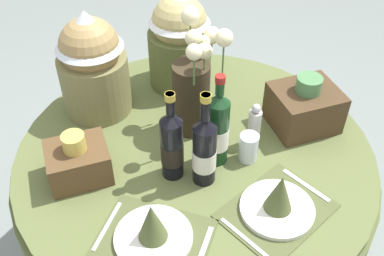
{
  "coord_description": "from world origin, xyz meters",
  "views": [
    {
      "loc": [
        -0.41,
        -1.13,
        1.92
      ],
      "look_at": [
        0.0,
        0.03,
        0.82
      ],
      "focal_mm": 42.72,
      "sensor_mm": 36.0,
      "label": 1
    }
  ],
  "objects_px": {
    "wine_bottle_left": "(172,145)",
    "pepper_mill": "(254,126)",
    "dining_table": "(195,174)",
    "woven_basket_side_left": "(78,161)",
    "wine_bottle_right": "(218,129)",
    "flower_vase": "(193,86)",
    "gift_tub_back_centre": "(180,35)",
    "tumbler_near_left": "(249,147)",
    "wine_bottle_centre": "(204,150)",
    "woven_basket_side_right": "(304,106)",
    "gift_tub_back_left": "(92,60)",
    "place_setting_left": "(153,231)",
    "place_setting_right": "(278,202)"
  },
  "relations": [
    {
      "from": "tumbler_near_left",
      "to": "pepper_mill",
      "type": "xyz_separation_m",
      "value": [
        0.05,
        0.07,
        0.03
      ]
    },
    {
      "from": "woven_basket_side_right",
      "to": "gift_tub_back_centre",
      "type": "bearing_deg",
      "value": 129.97
    },
    {
      "from": "wine_bottle_right",
      "to": "woven_basket_side_right",
      "type": "xyz_separation_m",
      "value": [
        0.38,
        0.07,
        -0.06
      ]
    },
    {
      "from": "tumbler_near_left",
      "to": "woven_basket_side_right",
      "type": "relative_size",
      "value": 0.45
    },
    {
      "from": "flower_vase",
      "to": "wine_bottle_right",
      "type": "xyz_separation_m",
      "value": [
        0.02,
        -0.2,
        -0.05
      ]
    },
    {
      "from": "flower_vase",
      "to": "wine_bottle_left",
      "type": "relative_size",
      "value": 1.33
    },
    {
      "from": "woven_basket_side_right",
      "to": "wine_bottle_right",
      "type": "bearing_deg",
      "value": -169.05
    },
    {
      "from": "wine_bottle_centre",
      "to": "wine_bottle_right",
      "type": "distance_m",
      "value": 0.11
    },
    {
      "from": "pepper_mill",
      "to": "gift_tub_back_centre",
      "type": "height_order",
      "value": "gift_tub_back_centre"
    },
    {
      "from": "dining_table",
      "to": "place_setting_left",
      "type": "height_order",
      "value": "place_setting_left"
    },
    {
      "from": "wine_bottle_left",
      "to": "pepper_mill",
      "type": "bearing_deg",
      "value": 8.12
    },
    {
      "from": "woven_basket_side_left",
      "to": "woven_basket_side_right",
      "type": "xyz_separation_m",
      "value": [
        0.86,
        -0.01,
        0.02
      ]
    },
    {
      "from": "dining_table",
      "to": "flower_vase",
      "type": "distance_m",
      "value": 0.35
    },
    {
      "from": "place_setting_left",
      "to": "gift_tub_back_centre",
      "type": "relative_size",
      "value": 1.0
    },
    {
      "from": "woven_basket_side_right",
      "to": "place_setting_left",
      "type": "bearing_deg",
      "value": -154.43
    },
    {
      "from": "dining_table",
      "to": "pepper_mill",
      "type": "height_order",
      "value": "pepper_mill"
    },
    {
      "from": "place_setting_left",
      "to": "wine_bottle_left",
      "type": "height_order",
      "value": "wine_bottle_left"
    },
    {
      "from": "place_setting_right",
      "to": "tumbler_near_left",
      "type": "distance_m",
      "value": 0.25
    },
    {
      "from": "gift_tub_back_left",
      "to": "woven_basket_side_right",
      "type": "height_order",
      "value": "gift_tub_back_left"
    },
    {
      "from": "place_setting_right",
      "to": "gift_tub_back_centre",
      "type": "relative_size",
      "value": 0.97
    },
    {
      "from": "place_setting_left",
      "to": "gift_tub_back_left",
      "type": "bearing_deg",
      "value": 92.72
    },
    {
      "from": "gift_tub_back_left",
      "to": "gift_tub_back_centre",
      "type": "relative_size",
      "value": 1.0
    },
    {
      "from": "pepper_mill",
      "to": "gift_tub_back_left",
      "type": "relative_size",
      "value": 0.42
    },
    {
      "from": "dining_table",
      "to": "woven_basket_side_left",
      "type": "relative_size",
      "value": 6.57
    },
    {
      "from": "place_setting_right",
      "to": "wine_bottle_centre",
      "type": "xyz_separation_m",
      "value": [
        -0.17,
        0.21,
        0.09
      ]
    },
    {
      "from": "pepper_mill",
      "to": "woven_basket_side_right",
      "type": "xyz_separation_m",
      "value": [
        0.23,
        0.04,
        0.0
      ]
    },
    {
      "from": "wine_bottle_right",
      "to": "woven_basket_side_left",
      "type": "relative_size",
      "value": 1.79
    },
    {
      "from": "place_setting_right",
      "to": "pepper_mill",
      "type": "xyz_separation_m",
      "value": [
        0.06,
        0.32,
        0.04
      ]
    },
    {
      "from": "wine_bottle_centre",
      "to": "gift_tub_back_left",
      "type": "height_order",
      "value": "gift_tub_back_left"
    },
    {
      "from": "wine_bottle_centre",
      "to": "gift_tub_back_left",
      "type": "distance_m",
      "value": 0.58
    },
    {
      "from": "tumbler_near_left",
      "to": "wine_bottle_centre",
      "type": "bearing_deg",
      "value": -167.96
    },
    {
      "from": "woven_basket_side_right",
      "to": "place_setting_right",
      "type": "bearing_deg",
      "value": -128.88
    },
    {
      "from": "place_setting_left",
      "to": "place_setting_right",
      "type": "xyz_separation_m",
      "value": [
        0.4,
        -0.03,
        0.0
      ]
    },
    {
      "from": "wine_bottle_left",
      "to": "dining_table",
      "type": "bearing_deg",
      "value": 36.76
    },
    {
      "from": "gift_tub_back_left",
      "to": "woven_basket_side_right",
      "type": "relative_size",
      "value": 1.78
    },
    {
      "from": "pepper_mill",
      "to": "wine_bottle_left",
      "type": "bearing_deg",
      "value": -171.88
    },
    {
      "from": "pepper_mill",
      "to": "wine_bottle_right",
      "type": "bearing_deg",
      "value": -167.93
    },
    {
      "from": "pepper_mill",
      "to": "woven_basket_side_left",
      "type": "relative_size",
      "value": 0.9
    },
    {
      "from": "place_setting_left",
      "to": "gift_tub_back_left",
      "type": "relative_size",
      "value": 0.99
    },
    {
      "from": "wine_bottle_centre",
      "to": "woven_basket_side_right",
      "type": "relative_size",
      "value": 1.51
    },
    {
      "from": "tumbler_near_left",
      "to": "flower_vase",
      "type": "bearing_deg",
      "value": 118.44
    },
    {
      "from": "wine_bottle_centre",
      "to": "wine_bottle_right",
      "type": "height_order",
      "value": "same"
    },
    {
      "from": "wine_bottle_left",
      "to": "tumbler_near_left",
      "type": "bearing_deg",
      "value": -4.26
    },
    {
      "from": "wine_bottle_right",
      "to": "place_setting_left",
      "type": "bearing_deg",
      "value": -140.13
    },
    {
      "from": "tumbler_near_left",
      "to": "woven_basket_side_right",
      "type": "xyz_separation_m",
      "value": [
        0.28,
        0.11,
        0.03
      ]
    },
    {
      "from": "place_setting_right",
      "to": "wine_bottle_left",
      "type": "height_order",
      "value": "wine_bottle_left"
    },
    {
      "from": "tumbler_near_left",
      "to": "gift_tub_back_left",
      "type": "bearing_deg",
      "value": 133.62
    },
    {
      "from": "flower_vase",
      "to": "woven_basket_side_left",
      "type": "distance_m",
      "value": 0.48
    },
    {
      "from": "woven_basket_side_right",
      "to": "gift_tub_back_left",
      "type": "bearing_deg",
      "value": 153.47
    },
    {
      "from": "flower_vase",
      "to": "gift_tub_back_centre",
      "type": "relative_size",
      "value": 1.07
    }
  ]
}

